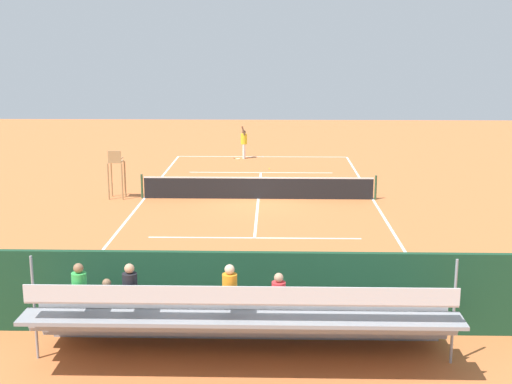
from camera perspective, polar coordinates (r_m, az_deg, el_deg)
ground_plane at (r=30.14m, az=0.19°, el=-0.57°), size 60.00×60.00×0.00m
court_line_markings at (r=30.17m, az=0.19°, el=-0.55°), size 10.10×22.20×0.01m
tennis_net at (r=30.03m, az=0.19°, el=0.36°), size 10.30×0.10×1.07m
backdrop_wall at (r=16.43m, az=-0.88°, el=-8.30°), size 18.00×0.16×2.00m
bleacher_stand at (r=15.18m, az=-1.64°, el=-10.38°), size 9.06×2.40×2.48m
umpire_chair at (r=30.59m, az=-11.51°, el=1.89°), size 0.67×0.67×2.14m
courtside_bench at (r=17.32m, az=6.08°, el=-8.83°), size 1.80×0.40×0.93m
equipment_bag at (r=17.29m, az=-0.13°, el=-10.14°), size 0.90×0.36×0.36m
tennis_player at (r=40.18m, az=-1.00°, el=4.22°), size 0.39×0.54×1.93m
tennis_racket at (r=40.16m, az=-1.56°, el=2.77°), size 0.49×0.54×0.03m
tennis_ball_near at (r=36.95m, az=1.10°, el=1.94°), size 0.07×0.07×0.07m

